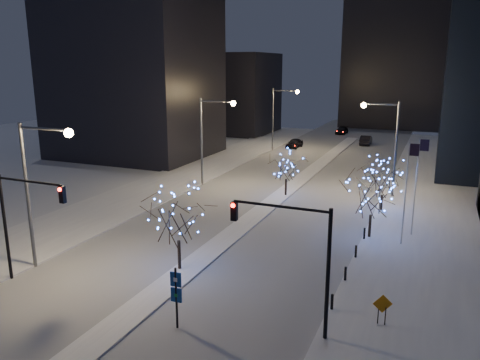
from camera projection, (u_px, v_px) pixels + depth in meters
The scene contains 25 objects.
ground at pixel (140, 309), 26.80m from camera, with size 160.00×160.00×0.00m, color silver.
road at pixel (304, 178), 58.09m from camera, with size 20.00×130.00×0.02m, color #A1A5AF.
median at pixel (292, 186), 53.60m from camera, with size 2.00×80.00×0.15m, color white.
east_sidewalk at pixel (430, 232), 38.97m from camera, with size 10.00×90.00×0.15m, color white.
west_sidewalk at pixel (139, 195), 49.97m from camera, with size 8.00×90.00×0.15m, color white.
filler_west_near at pixel (134, 76), 70.32m from camera, with size 22.00×18.00×24.00m, color black.
filler_west_far at pixel (229, 93), 97.34m from camera, with size 18.00×16.00×16.00m, color black.
horizon_block at pixel (404, 30), 101.78m from camera, with size 24.00×14.00×42.00m, color black.
street_lamp_w_near at pixel (38, 177), 30.43m from camera, with size 4.40×0.56×10.00m.
street_lamp_w_mid at pixel (210, 130), 52.78m from camera, with size 4.40×0.56×10.00m.
street_lamp_w_far at pixel (279, 111), 75.13m from camera, with size 4.40×0.56×10.00m.
street_lamp_east at pixel (387, 136), 48.26m from camera, with size 3.90×0.56×10.00m.
traffic_signal_west at pixel (21, 212), 28.86m from camera, with size 5.26×0.43×7.00m.
traffic_signal_east at pixel (298, 248), 23.16m from camera, with size 5.26×0.43×7.00m.
flagpoles at pixel (412, 182), 36.01m from camera, with size 1.35×2.60×8.00m.
bollards at pixel (351, 262), 31.73m from camera, with size 0.16×12.16×0.90m.
car_near at pixel (294, 143), 78.97m from camera, with size 1.85×4.60×1.57m, color black.
car_mid at pixel (366, 140), 82.21m from camera, with size 1.71×4.92×1.62m, color black.
car_far at pixel (342, 131), 95.14m from camera, with size 1.96×4.83×1.40m, color black.
holiday_tree_median_near at pixel (178, 217), 30.91m from camera, with size 4.64×4.64×5.62m.
holiday_tree_median_far at pixel (286, 166), 49.12m from camera, with size 4.73×4.73×4.80m.
holiday_tree_plaza_near at pixel (372, 194), 36.85m from camera, with size 4.82×4.82×5.60m.
holiday_tree_plaza_far at pixel (383, 180), 43.99m from camera, with size 5.11×5.11×4.80m.
wayfinding_sign at pixel (176, 292), 24.33m from camera, with size 0.61×0.12×3.44m.
construction_sign at pixel (382, 307), 24.67m from camera, with size 0.98×0.42×1.72m.
Camera 1 is at (14.77, -20.09, 13.56)m, focal length 35.00 mm.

